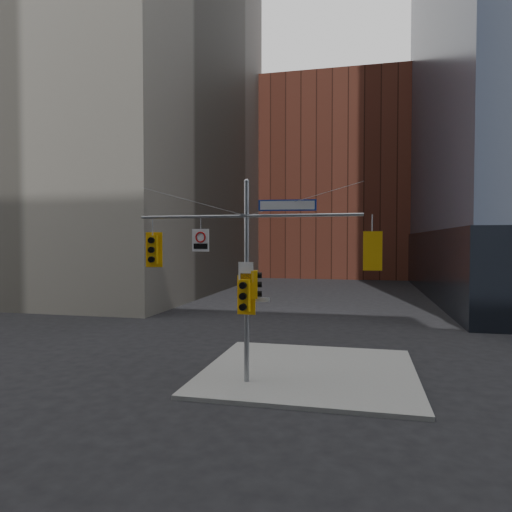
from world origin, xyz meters
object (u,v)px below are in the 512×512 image
at_px(regulatory_sign_arm, 201,240).
at_px(traffic_light_west_arm, 153,250).
at_px(traffic_light_pole_side, 256,285).
at_px(traffic_light_pole_front, 245,296).
at_px(traffic_light_east_arm, 372,251).
at_px(street_sign_blade, 287,205).
at_px(signal_assembly, 247,261).

bearing_deg(regulatory_sign_arm, traffic_light_west_arm, -176.83).
relative_size(traffic_light_west_arm, traffic_light_pole_side, 1.33).
relative_size(traffic_light_pole_front, regulatory_sign_arm, 1.70).
bearing_deg(traffic_light_east_arm, street_sign_blade, -7.11).
height_order(traffic_light_east_arm, traffic_light_pole_side, traffic_light_east_arm).
relative_size(traffic_light_west_arm, street_sign_blade, 0.66).
bearing_deg(regulatory_sign_arm, traffic_light_pole_side, 5.19).
relative_size(traffic_light_east_arm, regulatory_sign_arm, 1.58).
distance_m(traffic_light_east_arm, traffic_light_pole_front, 4.56).
relative_size(traffic_light_pole_front, street_sign_blade, 0.69).
bearing_deg(signal_assembly, traffic_light_east_arm, 0.01).
relative_size(signal_assembly, street_sign_blade, 4.03).
xyz_separation_m(street_sign_blade, regulatory_sign_arm, (-3.14, -0.02, -1.17)).
distance_m(traffic_light_west_arm, traffic_light_pole_side, 4.08).
bearing_deg(traffic_light_pole_front, traffic_light_west_arm, 178.60).
height_order(traffic_light_west_arm, street_sign_blade, street_sign_blade).
bearing_deg(traffic_light_pole_front, signal_assembly, 93.14).
xyz_separation_m(signal_assembly, traffic_light_pole_front, (0.00, -0.27, -1.19)).
bearing_deg(traffic_light_pole_front, traffic_light_pole_side, 44.41).
relative_size(traffic_light_west_arm, traffic_light_east_arm, 1.02).
xyz_separation_m(traffic_light_pole_front, regulatory_sign_arm, (-1.70, 0.25, 1.95)).
bearing_deg(signal_assembly, traffic_light_west_arm, 179.79).
xyz_separation_m(traffic_light_east_arm, street_sign_blade, (-2.83, 0.00, 1.55)).
relative_size(traffic_light_west_arm, traffic_light_pole_front, 0.95).
relative_size(traffic_light_east_arm, traffic_light_pole_front, 0.93).
relative_size(traffic_light_pole_side, regulatory_sign_arm, 1.21).
xyz_separation_m(traffic_light_west_arm, regulatory_sign_arm, (1.88, -0.03, 0.38)).
bearing_deg(traffic_light_west_arm, traffic_light_pole_front, -14.88).
xyz_separation_m(signal_assembly, traffic_light_west_arm, (-3.58, 0.01, 0.38)).
relative_size(traffic_light_east_arm, street_sign_blade, 0.65).
distance_m(traffic_light_pole_front, regulatory_sign_arm, 2.60).
relative_size(street_sign_blade, regulatory_sign_arm, 2.45).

